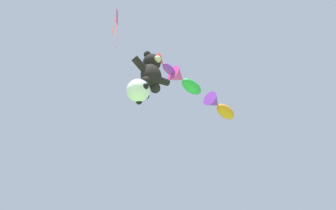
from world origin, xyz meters
name	(u,v)px	position (x,y,z in m)	size (l,w,h in m)	color
teddy_bear_kite	(151,72)	(-0.54, 5.43, 11.03)	(1.97, 0.87, 2.00)	black
soccer_ball_kite	(138,91)	(-1.02, 5.56, 9.65)	(0.96, 0.96, 0.88)	white
fish_kite_violet	(164,65)	(1.22, 6.47, 13.81)	(1.53, 0.63, 0.54)	purple
fish_kite_emerald	(185,82)	(2.80, 6.52, 13.83)	(2.11, 0.90, 0.89)	green
fish_kite_tangerine	(220,107)	(5.29, 6.17, 13.41)	(2.22, 0.91, 0.88)	orange
diamond_kite	(116,21)	(-2.07, 6.28, 13.94)	(0.61, 0.65, 2.85)	#E53F9E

